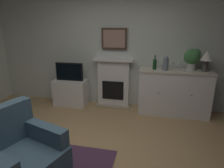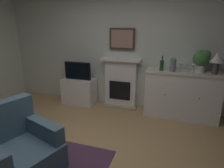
{
  "view_description": "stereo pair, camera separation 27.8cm",
  "coord_description": "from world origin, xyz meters",
  "px_view_note": "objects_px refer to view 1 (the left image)",
  "views": [
    {
      "loc": [
        0.79,
        -2.03,
        1.83
      ],
      "look_at": [
        0.23,
        0.56,
        1.0
      ],
      "focal_mm": 31.26,
      "sensor_mm": 36.0,
      "label": 1
    },
    {
      "loc": [
        1.06,
        -1.96,
        1.83
      ],
      "look_at": [
        0.23,
        0.56,
        1.0
      ],
      "focal_mm": 31.26,
      "sensor_mm": 36.0,
      "label": 2
    }
  ],
  "objects_px": {
    "sideboard_cabinet": "(174,92)",
    "potted_plant_small": "(193,57)",
    "wine_glass_left": "(173,64)",
    "wine_glass_center": "(179,64)",
    "tv_cabinet": "(71,92)",
    "fireplace_unit": "(114,83)",
    "framed_picture": "(114,39)",
    "wine_glass_right": "(185,65)",
    "tv_set": "(69,72)",
    "vase_decorative": "(166,63)",
    "wine_bottle": "(155,64)",
    "armchair": "(19,155)",
    "table_lamp": "(207,57)"
  },
  "relations": [
    {
      "from": "armchair",
      "to": "table_lamp",
      "type": "bearing_deg",
      "value": 43.71
    },
    {
      "from": "wine_glass_right",
      "to": "fireplace_unit",
      "type": "bearing_deg",
      "value": 171.11
    },
    {
      "from": "sideboard_cabinet",
      "to": "wine_bottle",
      "type": "xyz_separation_m",
      "value": [
        -0.42,
        -0.02,
        0.58
      ]
    },
    {
      "from": "wine_glass_left",
      "to": "wine_glass_center",
      "type": "xyz_separation_m",
      "value": [
        0.11,
        -0.0,
        0.0
      ]
    },
    {
      "from": "wine_glass_right",
      "to": "potted_plant_small",
      "type": "distance_m",
      "value": 0.22
    },
    {
      "from": "wine_glass_left",
      "to": "tv_cabinet",
      "type": "height_order",
      "value": "wine_glass_left"
    },
    {
      "from": "table_lamp",
      "to": "armchair",
      "type": "xyz_separation_m",
      "value": [
        -2.42,
        -2.32,
        -0.84
      ]
    },
    {
      "from": "wine_glass_right",
      "to": "framed_picture",
      "type": "bearing_deg",
      "value": 169.37
    },
    {
      "from": "table_lamp",
      "to": "vase_decorative",
      "type": "distance_m",
      "value": 0.75
    },
    {
      "from": "wine_bottle",
      "to": "vase_decorative",
      "type": "height_order",
      "value": "wine_bottle"
    },
    {
      "from": "wine_glass_right",
      "to": "tv_set",
      "type": "bearing_deg",
      "value": 179.03
    },
    {
      "from": "vase_decorative",
      "to": "tv_cabinet",
      "type": "bearing_deg",
      "value": 178.2
    },
    {
      "from": "tv_cabinet",
      "to": "potted_plant_small",
      "type": "bearing_deg",
      "value": 0.68
    },
    {
      "from": "potted_plant_small",
      "to": "table_lamp",
      "type": "bearing_deg",
      "value": -10.61
    },
    {
      "from": "wine_glass_center",
      "to": "wine_glass_right",
      "type": "height_order",
      "value": "same"
    },
    {
      "from": "potted_plant_small",
      "to": "framed_picture",
      "type": "bearing_deg",
      "value": 173.63
    },
    {
      "from": "armchair",
      "to": "wine_glass_right",
      "type": "bearing_deg",
      "value": 47.97
    },
    {
      "from": "fireplace_unit",
      "to": "wine_glass_left",
      "type": "xyz_separation_m",
      "value": [
        1.23,
        -0.18,
        0.51
      ]
    },
    {
      "from": "wine_glass_left",
      "to": "wine_glass_center",
      "type": "relative_size",
      "value": 1.0
    },
    {
      "from": "fireplace_unit",
      "to": "wine_glass_left",
      "type": "height_order",
      "value": "wine_glass_left"
    },
    {
      "from": "wine_bottle",
      "to": "armchair",
      "type": "height_order",
      "value": "wine_bottle"
    },
    {
      "from": "wine_glass_left",
      "to": "wine_glass_right",
      "type": "xyz_separation_m",
      "value": [
        0.22,
        -0.04,
        0.0
      ]
    },
    {
      "from": "sideboard_cabinet",
      "to": "wine_glass_center",
      "type": "height_order",
      "value": "wine_glass_center"
    },
    {
      "from": "armchair",
      "to": "framed_picture",
      "type": "bearing_deg",
      "value": 76.8
    },
    {
      "from": "wine_bottle",
      "to": "tv_cabinet",
      "type": "height_order",
      "value": "wine_bottle"
    },
    {
      "from": "sideboard_cabinet",
      "to": "potted_plant_small",
      "type": "height_order",
      "value": "potted_plant_small"
    },
    {
      "from": "tv_cabinet",
      "to": "vase_decorative",
      "type": "bearing_deg",
      "value": -1.8
    },
    {
      "from": "armchair",
      "to": "wine_glass_left",
      "type": "bearing_deg",
      "value": 51.71
    },
    {
      "from": "vase_decorative",
      "to": "tv_set",
      "type": "bearing_deg",
      "value": 178.84
    },
    {
      "from": "wine_glass_left",
      "to": "potted_plant_small",
      "type": "height_order",
      "value": "potted_plant_small"
    },
    {
      "from": "sideboard_cabinet",
      "to": "wine_glass_right",
      "type": "height_order",
      "value": "wine_glass_right"
    },
    {
      "from": "wine_glass_center",
      "to": "tv_cabinet",
      "type": "height_order",
      "value": "wine_glass_center"
    },
    {
      "from": "table_lamp",
      "to": "wine_bottle",
      "type": "relative_size",
      "value": 1.38
    },
    {
      "from": "framed_picture",
      "to": "wine_glass_left",
      "type": "relative_size",
      "value": 3.33
    },
    {
      "from": "tv_set",
      "to": "framed_picture",
      "type": "bearing_deg",
      "value": 13.31
    },
    {
      "from": "wine_glass_left",
      "to": "tv_set",
      "type": "relative_size",
      "value": 0.27
    },
    {
      "from": "vase_decorative",
      "to": "wine_glass_right",
      "type": "bearing_deg",
      "value": 0.1
    },
    {
      "from": "wine_glass_left",
      "to": "armchair",
      "type": "height_order",
      "value": "wine_glass_left"
    },
    {
      "from": "wine_glass_center",
      "to": "tv_cabinet",
      "type": "distance_m",
      "value": 2.44
    },
    {
      "from": "wine_bottle",
      "to": "wine_glass_center",
      "type": "xyz_separation_m",
      "value": [
        0.46,
        0.01,
        0.01
      ]
    },
    {
      "from": "fireplace_unit",
      "to": "framed_picture",
      "type": "relative_size",
      "value": 2.0
    },
    {
      "from": "wine_glass_right",
      "to": "tv_cabinet",
      "type": "height_order",
      "value": "wine_glass_right"
    },
    {
      "from": "fireplace_unit",
      "to": "potted_plant_small",
      "type": "distance_m",
      "value": 1.72
    },
    {
      "from": "framed_picture",
      "to": "table_lamp",
      "type": "distance_m",
      "value": 1.87
    },
    {
      "from": "wine_glass_center",
      "to": "fireplace_unit",
      "type": "bearing_deg",
      "value": 172.07
    },
    {
      "from": "table_lamp",
      "to": "fireplace_unit",
      "type": "bearing_deg",
      "value": 174.47
    },
    {
      "from": "wine_glass_right",
      "to": "armchair",
      "type": "xyz_separation_m",
      "value": [
        -2.04,
        -2.27,
        -0.68
      ]
    },
    {
      "from": "wine_glass_left",
      "to": "wine_glass_center",
      "type": "height_order",
      "value": "same"
    },
    {
      "from": "wine_glass_left",
      "to": "tv_set",
      "type": "height_order",
      "value": "wine_glass_left"
    },
    {
      "from": "table_lamp",
      "to": "tv_cabinet",
      "type": "bearing_deg",
      "value": 179.69
    }
  ]
}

